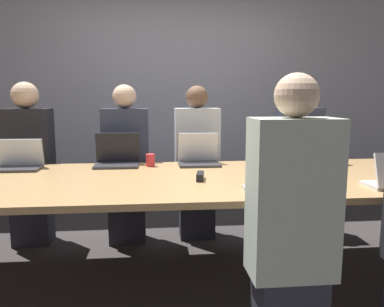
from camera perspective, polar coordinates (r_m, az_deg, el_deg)
name	(u,v)px	position (r m, az deg, el deg)	size (l,w,h in m)	color
ground_plane	(186,280)	(2.84, -0.89, -18.77)	(24.00, 24.00, 0.00)	#383333
curtain_wall	(172,89)	(4.42, -3.00, 9.75)	(12.00, 0.06, 2.80)	#9999A3
conference_table	(186,184)	(2.59, -0.93, -4.73)	(4.14, 1.27, 0.76)	tan
laptop_far_midleft	(117,156)	(3.08, -11.35, -0.42)	(0.35, 0.25, 0.26)	#333338
person_far_midleft	(126,167)	(3.39, -9.99, -2.07)	(0.40, 0.24, 1.42)	#2D2D38
cup_far_midleft	(150,160)	(3.00, -6.37, -1.02)	(0.07, 0.07, 0.10)	red
laptop_far_center	(198,155)	(3.07, 1.00, -0.27)	(0.34, 0.26, 0.26)	#333338
person_far_center	(197,165)	(3.46, 0.75, -1.81)	(0.40, 0.24, 1.41)	#2D2D38
laptop_far_right	(310,155)	(3.27, 17.60, -0.27)	(0.33, 0.23, 0.23)	gray
person_far_right	(298,162)	(3.76, 15.79, -1.22)	(0.40, 0.24, 1.42)	#2D2D38
cup_far_right	(344,159)	(3.29, 22.10, -0.79)	(0.08, 0.08, 0.10)	red
laptop_far_left	(18,160)	(3.15, -24.93, -0.97)	(0.35, 0.23, 0.23)	#333338
person_far_left	(30,166)	(3.59, -23.52, -1.79)	(0.40, 0.24, 1.44)	#2D2D38
laptop_near_midright	(275,182)	(2.17, 12.58, -4.24)	(0.32, 0.24, 0.24)	#B7B7BC
person_near_midright	(291,228)	(1.88, 14.89, -10.92)	(0.40, 0.24, 1.41)	#2D2D38
stapler	(200,176)	(2.49, 1.25, -3.49)	(0.07, 0.16, 0.05)	black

